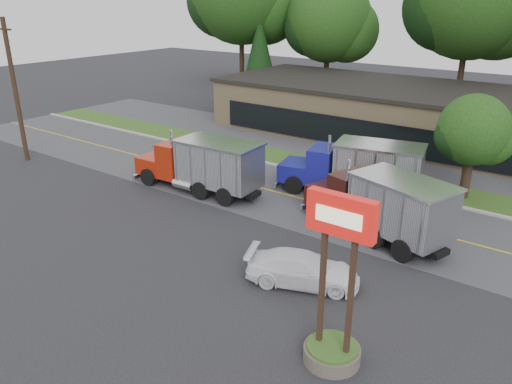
% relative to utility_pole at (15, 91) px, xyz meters
% --- Properties ---
extents(ground, '(140.00, 140.00, 0.00)m').
position_rel_utility_pole_xyz_m(ground, '(18.00, -3.50, -5.09)').
color(ground, '#343439').
rests_on(ground, ground).
extents(road, '(60.00, 8.00, 0.02)m').
position_rel_utility_pole_xyz_m(road, '(18.00, 5.50, -5.09)').
color(road, '#57575D').
rests_on(road, ground).
extents(center_line, '(60.00, 0.12, 0.01)m').
position_rel_utility_pole_xyz_m(center_line, '(18.00, 5.50, -5.09)').
color(center_line, gold).
rests_on(center_line, ground).
extents(curb, '(60.00, 0.30, 0.12)m').
position_rel_utility_pole_xyz_m(curb, '(18.00, 9.70, -5.09)').
color(curb, '#9E9E99').
rests_on(curb, ground).
extents(grass_verge, '(60.00, 3.40, 0.03)m').
position_rel_utility_pole_xyz_m(grass_verge, '(18.00, 11.50, -5.09)').
color(grass_verge, '#37571E').
rests_on(grass_verge, ground).
extents(far_parking, '(60.00, 7.00, 0.02)m').
position_rel_utility_pole_xyz_m(far_parking, '(18.00, 16.50, -5.09)').
color(far_parking, '#57575D').
rests_on(far_parking, ground).
extents(strip_mall, '(32.00, 12.00, 4.00)m').
position_rel_utility_pole_xyz_m(strip_mall, '(20.00, 22.50, -3.09)').
color(strip_mall, tan).
rests_on(strip_mall, ground).
extents(utility_pole, '(1.60, 0.32, 10.00)m').
position_rel_utility_pole_xyz_m(utility_pole, '(0.00, 0.00, 0.00)').
color(utility_pole, '#382619').
rests_on(utility_pole, ground).
extents(bilo_sign, '(2.20, 1.90, 5.95)m').
position_rel_utility_pole_xyz_m(bilo_sign, '(28.50, -6.00, -3.07)').
color(bilo_sign, '#6B6054').
rests_on(bilo_sign, ground).
extents(tree_far_b, '(9.39, 8.84, 13.40)m').
position_rel_utility_pole_xyz_m(tree_far_b, '(8.14, 30.61, 3.46)').
color(tree_far_b, '#382619').
rests_on(tree_far_b, ground).
extents(tree_far_c, '(11.92, 11.22, 17.01)m').
position_rel_utility_pole_xyz_m(tree_far_c, '(22.18, 30.64, 5.77)').
color(tree_far_c, '#382619').
rests_on(tree_far_c, ground).
extents(evergreen_left, '(4.29, 4.29, 9.75)m').
position_rel_utility_pole_xyz_m(evergreen_left, '(2.00, 26.50, 0.26)').
color(evergreen_left, '#382619').
rests_on(evergreen_left, ground).
extents(tree_verge, '(4.36, 4.10, 6.22)m').
position_rel_utility_pole_xyz_m(tree_verge, '(28.07, 11.55, -1.14)').
color(tree_verge, '#382619').
rests_on(tree_verge, ground).
extents(dump_truck_red, '(8.71, 3.07, 3.36)m').
position_rel_utility_pole_xyz_m(dump_truck_red, '(14.81, 3.01, -3.29)').
color(dump_truck_red, black).
rests_on(dump_truck_red, ground).
extents(dump_truck_blue, '(8.76, 4.29, 3.36)m').
position_rel_utility_pole_xyz_m(dump_truck_blue, '(22.72, 7.87, -3.29)').
color(dump_truck_blue, black).
rests_on(dump_truck_blue, ground).
extents(dump_truck_maroon, '(8.38, 4.78, 3.36)m').
position_rel_utility_pole_xyz_m(dump_truck_maroon, '(26.09, 3.54, -3.29)').
color(dump_truck_maroon, black).
rests_on(dump_truck_maroon, ground).
extents(rally_car, '(5.12, 3.53, 1.38)m').
position_rel_utility_pole_xyz_m(rally_car, '(25.23, -2.49, -4.40)').
color(rally_car, white).
rests_on(rally_car, ground).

